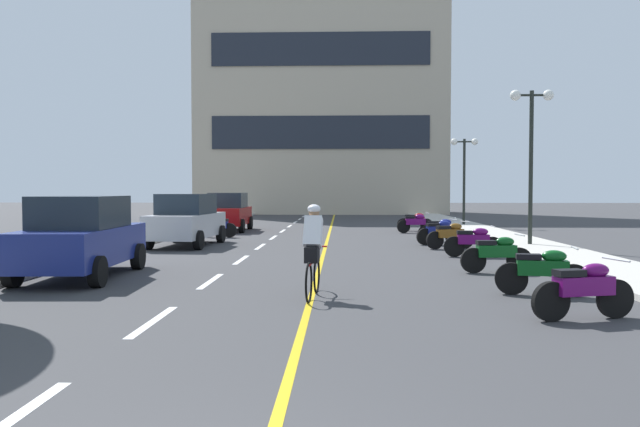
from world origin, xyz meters
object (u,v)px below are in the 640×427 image
object	(u,v)px
street_lamp_far	(464,161)
motorcycle_4	(474,241)
parked_car_near	(81,237)
motorcycle_3	(497,253)
parked_car_far	(228,212)
motorcycle_6	(439,232)
parked_car_mid	(187,220)
motorcycle_5	(450,235)
motorcycle_8	(217,226)
motorcycle_1	(584,289)
cyclist_rider	(313,249)
motorcycle_10	(415,221)
motorcycle_2	(543,270)
motorcycle_7	(441,229)
street_lamp_mid	(531,132)
motorcycle_9	(416,223)

from	to	relation	value
street_lamp_far	motorcycle_4	distance (m)	15.73
parked_car_near	motorcycle_3	distance (m)	9.52
parked_car_far	motorcycle_6	xyz separation A→B (m)	(8.90, -7.06, -0.44)
street_lamp_far	parked_car_far	world-z (taller)	street_lamp_far
parked_car_mid	motorcycle_5	size ratio (longest dim) A/B	2.60
motorcycle_8	motorcycle_1	bearing A→B (deg)	-60.75
motorcycle_4	cyclist_rider	distance (m)	8.08
motorcycle_10	motorcycle_2	bearing A→B (deg)	-89.38
parked_car_mid	motorcycle_7	distance (m)	9.45
parked_car_mid	motorcycle_3	bearing A→B (deg)	-36.55
street_lamp_mid	parked_car_near	distance (m)	14.68
motorcycle_5	motorcycle_6	bearing A→B (deg)	94.30
parked_car_near	motorcycle_8	bearing A→B (deg)	86.80
street_lamp_mid	motorcycle_9	size ratio (longest dim) A/B	3.07
parked_car_far	motorcycle_9	bearing A→B (deg)	-7.27
motorcycle_2	motorcycle_8	xyz separation A→B (m)	(-8.87, 13.60, 0.00)
parked_car_near	motorcycle_4	size ratio (longest dim) A/B	2.51
parked_car_far	motorcycle_10	world-z (taller)	parked_car_far
motorcycle_6	motorcycle_3	bearing A→B (deg)	-88.80
motorcycle_7	parked_car_mid	bearing A→B (deg)	-167.01
cyclist_rider	street_lamp_mid	bearing A→B (deg)	54.90
motorcycle_1	motorcycle_9	world-z (taller)	same
motorcycle_1	motorcycle_10	bearing A→B (deg)	90.33
parked_car_near	motorcycle_5	xyz separation A→B (m)	(9.41, 6.95, -0.44)
parked_car_mid	motorcycle_10	distance (m)	12.04
motorcycle_3	motorcycle_7	xyz separation A→B (m)	(0.11, 8.85, 0.00)
motorcycle_10	motorcycle_6	bearing A→B (deg)	-90.22
motorcycle_7	motorcycle_3	bearing A→B (deg)	-90.74
street_lamp_mid	parked_car_mid	world-z (taller)	street_lamp_mid
street_lamp_far	motorcycle_4	xyz separation A→B (m)	(-2.73, -15.18, -3.06)
motorcycle_5	motorcycle_9	world-z (taller)	same
parked_car_near	parked_car_far	bearing A→B (deg)	88.55
motorcycle_1	motorcycle_4	world-z (taller)	same
motorcycle_8	parked_car_near	bearing A→B (deg)	-93.20
motorcycle_6	parked_car_far	bearing A→B (deg)	141.60
motorcycle_9	motorcycle_10	size ratio (longest dim) A/B	1.01
motorcycle_7	motorcycle_9	world-z (taller)	same
street_lamp_far	motorcycle_6	world-z (taller)	street_lamp_far
parked_car_far	motorcycle_1	world-z (taller)	parked_car_far
motorcycle_1	motorcycle_3	xyz separation A→B (m)	(0.01, 5.19, 0.00)
parked_car_far	motorcycle_4	world-z (taller)	parked_car_far
motorcycle_2	street_lamp_mid	bearing A→B (deg)	74.31
motorcycle_7	motorcycle_9	distance (m)	4.54
parked_car_mid	parked_car_far	size ratio (longest dim) A/B	1.02
parked_car_mid	street_lamp_mid	bearing A→B (deg)	-1.10
motorcycle_1	motorcycle_8	bearing A→B (deg)	119.25
street_lamp_mid	motorcycle_4	xyz separation A→B (m)	(-2.56, -3.08, -3.45)
motorcycle_5	street_lamp_mid	bearing A→B (deg)	12.47
street_lamp_far	motorcycle_5	distance (m)	13.41
parked_car_far	motorcycle_4	xyz separation A→B (m)	(9.26, -11.07, -0.44)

